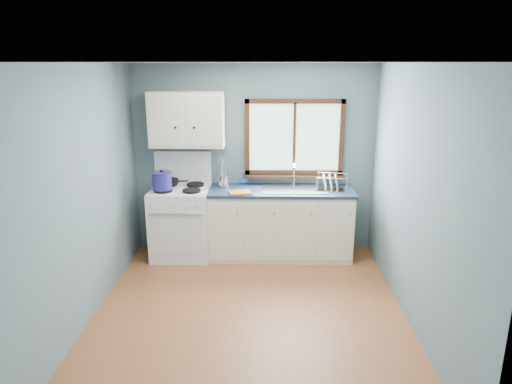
{
  "coord_description": "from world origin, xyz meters",
  "views": [
    {
      "loc": [
        0.16,
        -4.19,
        2.5
      ],
      "look_at": [
        0.05,
        0.9,
        1.05
      ],
      "focal_mm": 32.0,
      "sensor_mm": 36.0,
      "label": 1
    }
  ],
  "objects_px": {
    "utensil_crock": "(224,181)",
    "stockpot": "(162,180)",
    "sink": "(294,194)",
    "skillet": "(168,181)",
    "gas_range": "(181,220)",
    "base_cabinets": "(280,226)",
    "thermos": "(221,174)",
    "dish_rack": "(331,186)"
  },
  "relations": [
    {
      "from": "skillet",
      "to": "gas_range",
      "type": "bearing_deg",
      "value": -43.64
    },
    {
      "from": "utensil_crock",
      "to": "gas_range",
      "type": "bearing_deg",
      "value": -168.77
    },
    {
      "from": "sink",
      "to": "utensil_crock",
      "type": "bearing_deg",
      "value": 174.23
    },
    {
      "from": "base_cabinets",
      "to": "skillet",
      "type": "xyz_separation_m",
      "value": [
        -1.48,
        0.13,
        0.58
      ]
    },
    {
      "from": "sink",
      "to": "utensil_crock",
      "type": "relative_size",
      "value": 1.98
    },
    {
      "from": "sink",
      "to": "stockpot",
      "type": "height_order",
      "value": "sink"
    },
    {
      "from": "base_cabinets",
      "to": "gas_range",
      "type": "bearing_deg",
      "value": -179.18
    },
    {
      "from": "utensil_crock",
      "to": "skillet",
      "type": "bearing_deg",
      "value": 177.21
    },
    {
      "from": "sink",
      "to": "skillet",
      "type": "height_order",
      "value": "sink"
    },
    {
      "from": "utensil_crock",
      "to": "dish_rack",
      "type": "relative_size",
      "value": 0.96
    },
    {
      "from": "base_cabinets",
      "to": "skillet",
      "type": "distance_m",
      "value": 1.6
    },
    {
      "from": "sink",
      "to": "thermos",
      "type": "relative_size",
      "value": 2.72
    },
    {
      "from": "sink",
      "to": "utensil_crock",
      "type": "distance_m",
      "value": 0.94
    },
    {
      "from": "stockpot",
      "to": "thermos",
      "type": "bearing_deg",
      "value": 25.35
    },
    {
      "from": "sink",
      "to": "dish_rack",
      "type": "relative_size",
      "value": 1.9
    },
    {
      "from": "base_cabinets",
      "to": "utensil_crock",
      "type": "bearing_deg",
      "value": 172.87
    },
    {
      "from": "base_cabinets",
      "to": "dish_rack",
      "type": "xyz_separation_m",
      "value": [
        0.65,
        -0.0,
        0.56
      ]
    },
    {
      "from": "skillet",
      "to": "utensil_crock",
      "type": "height_order",
      "value": "utensil_crock"
    },
    {
      "from": "thermos",
      "to": "dish_rack",
      "type": "height_order",
      "value": "thermos"
    },
    {
      "from": "skillet",
      "to": "thermos",
      "type": "height_order",
      "value": "thermos"
    },
    {
      "from": "gas_range",
      "to": "utensil_crock",
      "type": "xyz_separation_m",
      "value": [
        0.56,
        0.11,
        0.51
      ]
    },
    {
      "from": "utensil_crock",
      "to": "stockpot",
      "type": "bearing_deg",
      "value": -161.23
    },
    {
      "from": "base_cabinets",
      "to": "thermos",
      "type": "relative_size",
      "value": 5.99
    },
    {
      "from": "utensil_crock",
      "to": "thermos",
      "type": "xyz_separation_m",
      "value": [
        -0.05,
        0.08,
        0.07
      ]
    },
    {
      "from": "utensil_crock",
      "to": "dish_rack",
      "type": "bearing_deg",
      "value": -3.93
    },
    {
      "from": "gas_range",
      "to": "utensil_crock",
      "type": "bearing_deg",
      "value": 11.23
    },
    {
      "from": "base_cabinets",
      "to": "utensil_crock",
      "type": "xyz_separation_m",
      "value": [
        -0.74,
        0.09,
        0.6
      ]
    },
    {
      "from": "base_cabinets",
      "to": "thermos",
      "type": "height_order",
      "value": "thermos"
    },
    {
      "from": "skillet",
      "to": "thermos",
      "type": "relative_size",
      "value": 1.33
    },
    {
      "from": "dish_rack",
      "to": "thermos",
      "type": "bearing_deg",
      "value": -177.22
    },
    {
      "from": "utensil_crock",
      "to": "base_cabinets",
      "type": "bearing_deg",
      "value": -7.13
    },
    {
      "from": "stockpot",
      "to": "sink",
      "type": "bearing_deg",
      "value": 5.57
    },
    {
      "from": "stockpot",
      "to": "utensil_crock",
      "type": "bearing_deg",
      "value": 18.77
    },
    {
      "from": "skillet",
      "to": "dish_rack",
      "type": "distance_m",
      "value": 2.14
    },
    {
      "from": "base_cabinets",
      "to": "thermos",
      "type": "distance_m",
      "value": 1.05
    },
    {
      "from": "base_cabinets",
      "to": "dish_rack",
      "type": "bearing_deg",
      "value": -0.25
    },
    {
      "from": "sink",
      "to": "skillet",
      "type": "distance_m",
      "value": 1.67
    },
    {
      "from": "gas_range",
      "to": "thermos",
      "type": "xyz_separation_m",
      "value": [
        0.52,
        0.19,
        0.58
      ]
    },
    {
      "from": "stockpot",
      "to": "thermos",
      "type": "height_order",
      "value": "thermos"
    },
    {
      "from": "gas_range",
      "to": "base_cabinets",
      "type": "height_order",
      "value": "gas_range"
    },
    {
      "from": "sink",
      "to": "skillet",
      "type": "xyz_separation_m",
      "value": [
        -1.66,
        0.13,
        0.13
      ]
    },
    {
      "from": "sink",
      "to": "stockpot",
      "type": "bearing_deg",
      "value": -174.43
    }
  ]
}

